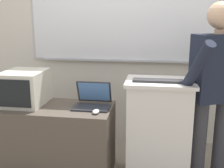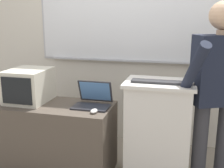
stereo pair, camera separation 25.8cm
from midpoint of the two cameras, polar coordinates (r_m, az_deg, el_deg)
back_wall at (r=3.36m, az=2.59°, el=12.09°), size 6.40×0.17×2.85m
lectern_podium at (r=2.66m, az=6.63°, el=-9.38°), size 0.61×0.45×0.96m
side_desk at (r=2.86m, az=-13.61°, el=-11.03°), size 1.07×0.54×0.69m
person_presenter at (r=2.58m, az=17.59°, el=0.29°), size 0.59×0.66×1.64m
laptop at (r=2.67m, az=-6.74°, el=-3.19°), size 0.34×0.29×0.23m
wireless_keyboard at (r=2.46m, az=6.37°, el=0.63°), size 0.44×0.11×0.02m
computer_mouse_by_laptop at (r=2.48m, az=-6.29°, el=-5.65°), size 0.06×0.10×0.03m
computer_mouse_by_keyboard at (r=2.47m, az=12.88°, el=0.59°), size 0.06×0.10×0.03m
crt_monitor at (r=2.86m, az=-19.82°, el=-0.74°), size 0.37×0.43×0.32m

